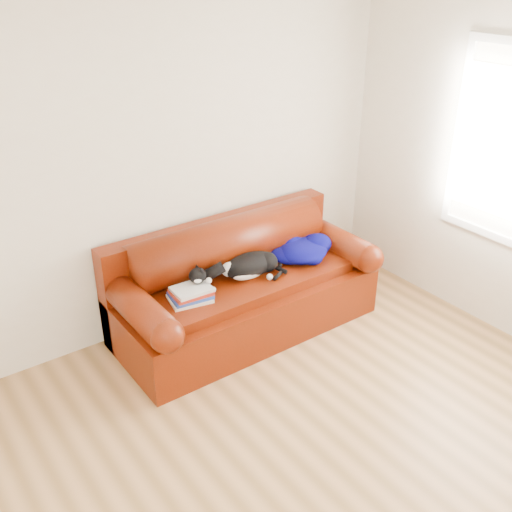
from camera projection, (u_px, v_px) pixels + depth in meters
The scene contains 7 objects.
ground at pixel (310, 473), 3.58m from camera, with size 4.50×4.50×0.00m, color brown.
room_shell at pixel (342, 211), 2.89m from camera, with size 4.52×4.02×2.61m.
sofa_base at pixel (246, 303), 4.85m from camera, with size 2.10×0.90×0.50m.
sofa_back at pixel (228, 258), 4.88m from camera, with size 2.10×1.01×0.88m.
book_stack at pixel (191, 294), 4.36m from camera, with size 0.34×0.28×0.10m.
cat at pixel (249, 266), 4.66m from camera, with size 0.61×0.37×0.23m.
blanket at pixel (302, 249), 4.97m from camera, with size 0.64×0.52×0.17m.
Camera 1 is at (-1.77, -1.90, 2.80)m, focal length 42.00 mm.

